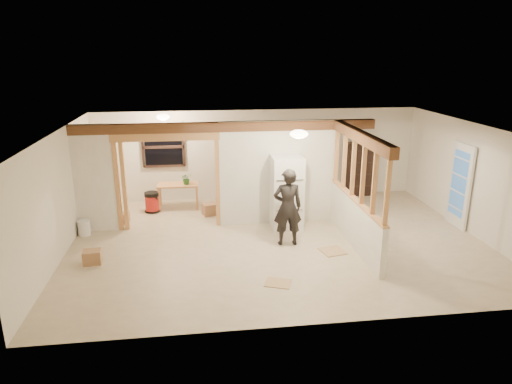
{
  "coord_description": "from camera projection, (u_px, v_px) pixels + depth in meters",
  "views": [
    {
      "loc": [
        -1.7,
        -9.2,
        4.05
      ],
      "look_at": [
        -0.43,
        0.4,
        1.04
      ],
      "focal_mm": 32.0,
      "sensor_mm": 36.0,
      "label": 1
    }
  ],
  "objects": [
    {
      "name": "stud_partition",
      "position": [
        358.0,
        171.0,
        9.45
      ],
      "size": [
        0.14,
        3.2,
        1.32
      ],
      "primitive_type": "cube",
      "color": "tan",
      "rests_on": "pony_wall"
    },
    {
      "name": "hanging_bulb",
      "position": [
        184.0,
        133.0,
        10.74
      ],
      "size": [
        0.07,
        0.07,
        0.07
      ],
      "primitive_type": "ellipsoid",
      "color": "#FFD88C",
      "rests_on": "ceiling"
    },
    {
      "name": "doorway_frame",
      "position": [
        168.0,
        183.0,
        10.63
      ],
      "size": [
        2.46,
        0.14,
        2.2
      ],
      "primitive_type": "cube",
      "color": "tan",
      "rests_on": "floor"
    },
    {
      "name": "shop_vac",
      "position": [
        152.0,
        202.0,
        11.89
      ],
      "size": [
        0.48,
        0.48,
        0.54
      ],
      "primitive_type": "cylinder",
      "rotation": [
        0.0,
        0.0,
        0.2
      ],
      "color": "#B41D18",
      "rests_on": "floor"
    },
    {
      "name": "box_front",
      "position": [
        92.0,
        257.0,
        9.02
      ],
      "size": [
        0.37,
        0.31,
        0.28
      ],
      "primitive_type": "cube",
      "rotation": [
        0.0,
        0.0,
        0.09
      ],
      "color": "#A87851",
      "rests_on": "floor"
    },
    {
      "name": "work_table",
      "position": [
        178.0,
        196.0,
        12.16
      ],
      "size": [
        1.08,
        0.56,
        0.67
      ],
      "primitive_type": "cube",
      "rotation": [
        0.0,
        0.0,
        -0.02
      ],
      "color": "tan",
      "rests_on": "floor"
    },
    {
      "name": "wall_left",
      "position": [
        59.0,
        196.0,
        9.19
      ],
      "size": [
        0.01,
        6.5,
        2.5
      ],
      "primitive_type": "cube",
      "color": "silver",
      "rests_on": "floor"
    },
    {
      "name": "wall_back",
      "position": [
        258.0,
        154.0,
        12.82
      ],
      "size": [
        9.0,
        0.01,
        2.5
      ],
      "primitive_type": "cube",
      "color": "silver",
      "rests_on": "floor"
    },
    {
      "name": "floor_panel_near",
      "position": [
        333.0,
        251.0,
        9.6
      ],
      "size": [
        0.57,
        0.57,
        0.02
      ],
      "primitive_type": "cube",
      "rotation": [
        0.0,
        0.0,
        0.22
      ],
      "color": "tan",
      "rests_on": "floor"
    },
    {
      "name": "ceiling",
      "position": [
        279.0,
        129.0,
        9.38
      ],
      "size": [
        9.0,
        6.5,
        0.01
      ],
      "primitive_type": "cube",
      "color": "white"
    },
    {
      "name": "partition_center",
      "position": [
        278.0,
        173.0,
        10.91
      ],
      "size": [
        2.8,
        0.12,
        2.5
      ],
      "primitive_type": "cube",
      "color": "white",
      "rests_on": "floor"
    },
    {
      "name": "pony_wall",
      "position": [
        355.0,
        223.0,
        9.79
      ],
      "size": [
        0.12,
        3.2,
        1.0
      ],
      "primitive_type": "cube",
      "color": "white",
      "rests_on": "floor"
    },
    {
      "name": "french_door",
      "position": [
        460.0,
        186.0,
        10.75
      ],
      "size": [
        0.12,
        0.86,
        2.0
      ],
      "primitive_type": "cube",
      "color": "white",
      "rests_on": "floor"
    },
    {
      "name": "ceiling_dome_main",
      "position": [
        299.0,
        134.0,
        8.95
      ],
      "size": [
        0.36,
        0.36,
        0.16
      ],
      "primitive_type": "ellipsoid",
      "color": "#FFEABF",
      "rests_on": "ceiling"
    },
    {
      "name": "header_beam_back",
      "position": [
        227.0,
        127.0,
        10.42
      ],
      "size": [
        7.0,
        0.18,
        0.22
      ],
      "primitive_type": "cube",
      "color": "brown",
      "rests_on": "ceiling"
    },
    {
      "name": "ceiling_dome_util",
      "position": [
        163.0,
        117.0,
        11.25
      ],
      "size": [
        0.32,
        0.32,
        0.14
      ],
      "primitive_type": "ellipsoid",
      "color": "#FFEABF",
      "rests_on": "ceiling"
    },
    {
      "name": "partition_left_stub",
      "position": [
        94.0,
        179.0,
        10.38
      ],
      "size": [
        0.9,
        0.12,
        2.5
      ],
      "primitive_type": "cube",
      "color": "white",
      "rests_on": "floor"
    },
    {
      "name": "bookshelf",
      "position": [
        360.0,
        169.0,
        13.14
      ],
      "size": [
        0.78,
        0.26,
        1.56
      ],
      "primitive_type": "cube",
      "color": "black",
      "rests_on": "floor"
    },
    {
      "name": "box_util_a",
      "position": [
        210.0,
        209.0,
        11.72
      ],
      "size": [
        0.42,
        0.39,
        0.3
      ],
      "primitive_type": "cube",
      "rotation": [
        0.0,
        0.0,
        0.28
      ],
      "color": "#A87851",
      "rests_on": "floor"
    },
    {
      "name": "potted_plant",
      "position": [
        187.0,
        178.0,
        11.97
      ],
      "size": [
        0.35,
        0.32,
        0.32
      ],
      "primitive_type": "imported",
      "rotation": [
        0.0,
        0.0,
        0.3
      ],
      "color": "#315E26",
      "rests_on": "work_table"
    },
    {
      "name": "header_beam_right",
      "position": [
        361.0,
        137.0,
        9.23
      ],
      "size": [
        0.18,
        3.3,
        0.22
      ],
      "primitive_type": "cube",
      "color": "brown",
      "rests_on": "ceiling"
    },
    {
      "name": "bucket",
      "position": [
        84.0,
        228.0,
        10.42
      ],
      "size": [
        0.31,
        0.31,
        0.35
      ],
      "primitive_type": "cylinder",
      "rotation": [
        0.0,
        0.0,
        0.15
      ],
      "color": "white",
      "rests_on": "floor"
    },
    {
      "name": "box_util_b",
      "position": [
        123.0,
        218.0,
        11.17
      ],
      "size": [
        0.32,
        0.32,
        0.26
      ],
      "primitive_type": "cube",
      "rotation": [
        0.0,
        0.0,
        -0.16
      ],
      "color": "#A87851",
      "rests_on": "floor"
    },
    {
      "name": "refrigerator",
      "position": [
        287.0,
        193.0,
        10.66
      ],
      "size": [
        0.71,
        0.69,
        1.73
      ],
      "primitive_type": "cube",
      "color": "white",
      "rests_on": "floor"
    },
    {
      "name": "floor",
      "position": [
        278.0,
        241.0,
        10.12
      ],
      "size": [
        9.0,
        6.5,
        0.01
      ],
      "primitive_type": "cube",
      "color": "beige",
      "rests_on": "ground"
    },
    {
      "name": "floor_panel_far",
      "position": [
        278.0,
        283.0,
        8.28
      ],
      "size": [
        0.56,
        0.51,
        0.01
      ],
      "primitive_type": "cube",
      "rotation": [
        0.0,
        0.0,
        -0.37
      ],
      "color": "tan",
      "rests_on": "floor"
    },
    {
      "name": "woman",
      "position": [
        288.0,
        207.0,
        9.73
      ],
      "size": [
        0.62,
        0.41,
        1.7
      ],
      "primitive_type": "imported",
      "rotation": [
        0.0,
        0.0,
        3.13
      ],
      "color": "black",
      "rests_on": "floor"
    },
    {
      "name": "wall_right",
      "position": [
        474.0,
        180.0,
        10.31
      ],
      "size": [
        0.01,
        6.5,
        2.5
      ],
      "primitive_type": "cube",
      "color": "silver",
      "rests_on": "floor"
    },
    {
      "name": "wall_front",
      "position": [
        318.0,
        250.0,
        6.67
      ],
      "size": [
        9.0,
        0.01,
        2.5
      ],
      "primitive_type": "cube",
      "color": "silver",
      "rests_on": "floor"
    },
    {
      "name": "window_back",
      "position": [
        163.0,
        147.0,
        12.34
      ],
      "size": [
        1.12,
        0.1,
        1.1
      ],
      "primitive_type": "cube",
      "color": "black",
      "rests_on": "wall_back"
    }
  ]
}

